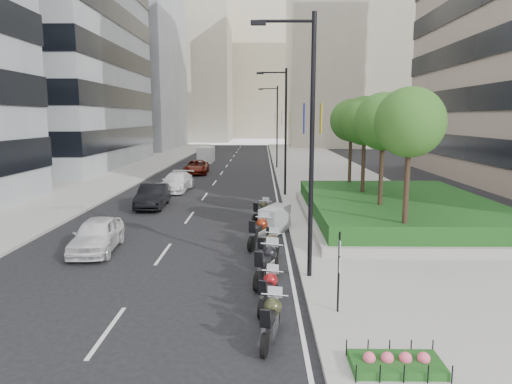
{
  "coord_description": "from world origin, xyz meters",
  "views": [
    {
      "loc": [
        2.62,
        -14.35,
        5.64
      ],
      "look_at": [
        2.34,
        7.85,
        2.0
      ],
      "focal_mm": 32.0,
      "sensor_mm": 36.0,
      "label": 1
    }
  ],
  "objects_px": {
    "motorcycle_2": "(267,264)",
    "motorcycle_5": "(275,220)",
    "motorcycle_0": "(271,320)",
    "car_b": "(153,196)",
    "car_c": "(176,182)",
    "delivery_van": "(206,155)",
    "lamp_post_0": "(307,135)",
    "lamp_post_1": "(283,126)",
    "motorcycle_4": "(260,232)",
    "motorcycle_1": "(269,291)",
    "parking_sign": "(339,268)",
    "car_a": "(97,235)",
    "motorcycle_3": "(269,248)",
    "lamp_post_2": "(276,123)",
    "motorcycle_6": "(262,212)",
    "car_d": "(197,167)"
  },
  "relations": [
    {
      "from": "car_a",
      "to": "delivery_van",
      "type": "bearing_deg",
      "value": 85.32
    },
    {
      "from": "parking_sign",
      "to": "car_d",
      "type": "height_order",
      "value": "parking_sign"
    },
    {
      "from": "motorcycle_1",
      "to": "car_c",
      "type": "height_order",
      "value": "car_c"
    },
    {
      "from": "lamp_post_1",
      "to": "delivery_van",
      "type": "xyz_separation_m",
      "value": [
        -8.57,
        25.0,
        -4.14
      ]
    },
    {
      "from": "car_b",
      "to": "motorcycle_6",
      "type": "bearing_deg",
      "value": -32.36
    },
    {
      "from": "motorcycle_1",
      "to": "motorcycle_3",
      "type": "height_order",
      "value": "motorcycle_3"
    },
    {
      "from": "lamp_post_2",
      "to": "motorcycle_1",
      "type": "bearing_deg",
      "value": -92.01
    },
    {
      "from": "parking_sign",
      "to": "motorcycle_2",
      "type": "bearing_deg",
      "value": 125.97
    },
    {
      "from": "lamp_post_2",
      "to": "motorcycle_6",
      "type": "xyz_separation_m",
      "value": [
        -1.52,
        -26.12,
        -4.48
      ]
    },
    {
      "from": "parking_sign",
      "to": "motorcycle_2",
      "type": "relative_size",
      "value": 1.06
    },
    {
      "from": "lamp_post_2",
      "to": "motorcycle_4",
      "type": "relative_size",
      "value": 3.87
    },
    {
      "from": "motorcycle_1",
      "to": "delivery_van",
      "type": "relative_size",
      "value": 0.42
    },
    {
      "from": "car_b",
      "to": "car_c",
      "type": "distance_m",
      "value": 6.47
    },
    {
      "from": "car_b",
      "to": "delivery_van",
      "type": "height_order",
      "value": "delivery_van"
    },
    {
      "from": "motorcycle_1",
      "to": "lamp_post_0",
      "type": "bearing_deg",
      "value": -12.87
    },
    {
      "from": "parking_sign",
      "to": "car_a",
      "type": "distance_m",
      "value": 11.2
    },
    {
      "from": "motorcycle_2",
      "to": "motorcycle_5",
      "type": "bearing_deg",
      "value": 14.84
    },
    {
      "from": "lamp_post_1",
      "to": "motorcycle_5",
      "type": "xyz_separation_m",
      "value": [
        -0.86,
        -10.33,
        -4.42
      ]
    },
    {
      "from": "motorcycle_1",
      "to": "motorcycle_2",
      "type": "height_order",
      "value": "motorcycle_2"
    },
    {
      "from": "motorcycle_6",
      "to": "car_b",
      "type": "distance_m",
      "value": 7.99
    },
    {
      "from": "lamp_post_0",
      "to": "lamp_post_1",
      "type": "relative_size",
      "value": 1.0
    },
    {
      "from": "motorcycle_4",
      "to": "car_b",
      "type": "height_order",
      "value": "car_b"
    },
    {
      "from": "motorcycle_3",
      "to": "motorcycle_6",
      "type": "bearing_deg",
      "value": 25.55
    },
    {
      "from": "motorcycle_3",
      "to": "motorcycle_5",
      "type": "height_order",
      "value": "motorcycle_5"
    },
    {
      "from": "lamp_post_2",
      "to": "motorcycle_2",
      "type": "height_order",
      "value": "lamp_post_2"
    },
    {
      "from": "lamp_post_1",
      "to": "car_b",
      "type": "distance_m",
      "value": 10.29
    },
    {
      "from": "lamp_post_2",
      "to": "motorcycle_4",
      "type": "distance_m",
      "value": 31.16
    },
    {
      "from": "motorcycle_2",
      "to": "motorcycle_4",
      "type": "xyz_separation_m",
      "value": [
        -0.27,
        4.45,
        -0.0
      ]
    },
    {
      "from": "lamp_post_0",
      "to": "motorcycle_3",
      "type": "xyz_separation_m",
      "value": [
        -1.25,
        1.97,
        -4.49
      ]
    },
    {
      "from": "lamp_post_1",
      "to": "motorcycle_2",
      "type": "bearing_deg",
      "value": -94.44
    },
    {
      "from": "motorcycle_3",
      "to": "motorcycle_4",
      "type": "xyz_separation_m",
      "value": [
        -0.36,
        2.23,
        0.07
      ]
    },
    {
      "from": "parking_sign",
      "to": "car_a",
      "type": "relative_size",
      "value": 0.6
    },
    {
      "from": "motorcycle_2",
      "to": "car_d",
      "type": "distance_m",
      "value": 31.39
    },
    {
      "from": "car_b",
      "to": "delivery_van",
      "type": "distance_m",
      "value": 29.08
    },
    {
      "from": "lamp_post_1",
      "to": "motorcycle_1",
      "type": "height_order",
      "value": "lamp_post_1"
    },
    {
      "from": "motorcycle_3",
      "to": "car_c",
      "type": "bearing_deg",
      "value": 44.81
    },
    {
      "from": "motorcycle_1",
      "to": "motorcycle_4",
      "type": "bearing_deg",
      "value": 18.09
    },
    {
      "from": "lamp_post_2",
      "to": "motorcycle_5",
      "type": "distance_m",
      "value": 28.69
    },
    {
      "from": "motorcycle_6",
      "to": "motorcycle_3",
      "type": "bearing_deg",
      "value": -153.74
    },
    {
      "from": "motorcycle_0",
      "to": "motorcycle_2",
      "type": "xyz_separation_m",
      "value": [
        -0.06,
        4.22,
        0.08
      ]
    },
    {
      "from": "lamp_post_0",
      "to": "car_a",
      "type": "bearing_deg",
      "value": 158.44
    },
    {
      "from": "lamp_post_2",
      "to": "motorcycle_6",
      "type": "distance_m",
      "value": 26.55
    },
    {
      "from": "car_a",
      "to": "car_d",
      "type": "distance_m",
      "value": 27.03
    },
    {
      "from": "motorcycle_4",
      "to": "motorcycle_2",
      "type": "bearing_deg",
      "value": -155.18
    },
    {
      "from": "motorcycle_0",
      "to": "delivery_van",
      "type": "xyz_separation_m",
      "value": [
        -7.29,
        46.48,
        0.35
      ]
    },
    {
      "from": "lamp_post_1",
      "to": "car_c",
      "type": "relative_size",
      "value": 1.83
    },
    {
      "from": "lamp_post_1",
      "to": "motorcycle_3",
      "type": "xyz_separation_m",
      "value": [
        -1.25,
        -15.03,
        -4.49
      ]
    },
    {
      "from": "motorcycle_6",
      "to": "car_b",
      "type": "height_order",
      "value": "car_b"
    },
    {
      "from": "motorcycle_5",
      "to": "delivery_van",
      "type": "distance_m",
      "value": 36.17
    },
    {
      "from": "motorcycle_4",
      "to": "car_a",
      "type": "relative_size",
      "value": 0.56
    }
  ]
}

